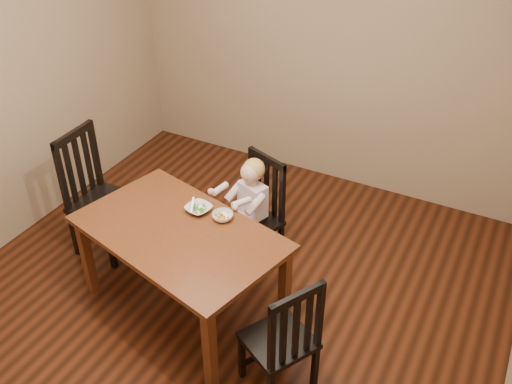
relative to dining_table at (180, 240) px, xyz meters
The scene contains 9 objects.
room 0.78m from the dining_table, 41.75° to the left, with size 4.01×4.01×2.71m.
dining_table is the anchor object (origin of this frame).
chair_child 0.79m from the dining_table, 74.21° to the left, with size 0.51×0.50×0.93m.
chair_left 1.05m from the dining_table, 163.81° to the left, with size 0.45×0.47×1.06m.
chair_right 1.01m from the dining_table, 18.08° to the right, with size 0.52×0.53×0.92m.
toddler 0.72m from the dining_table, 74.48° to the left, with size 0.29×0.37×0.51m, color silver, non-canonical shape.
bowl_peas 0.27m from the dining_table, 89.60° to the left, with size 0.18×0.18×0.04m, color silver.
bowl_veg 0.34m from the dining_table, 51.61° to the left, with size 0.15×0.15×0.05m, color silver.
fork 0.28m from the dining_table, 99.76° to the left, with size 0.06×0.11×0.04m.
Camera 1 is at (1.65, -2.67, 3.13)m, focal length 40.00 mm.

